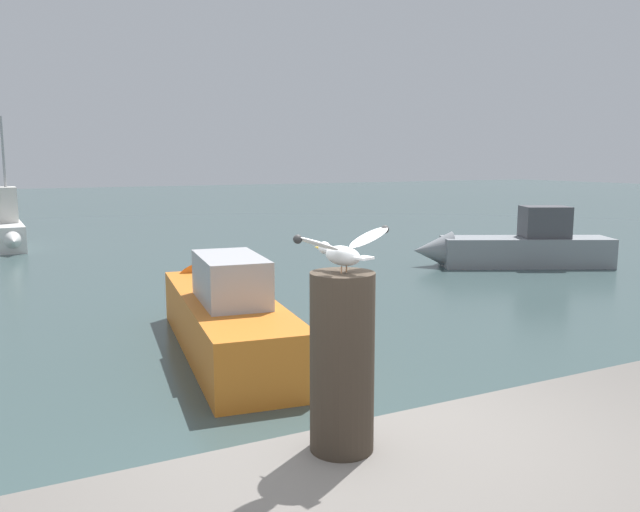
{
  "coord_description": "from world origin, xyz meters",
  "views": [
    {
      "loc": [
        -1.66,
        -3.06,
        2.62
      ],
      "look_at": [
        -0.12,
        -0.03,
        2.11
      ],
      "focal_mm": 36.07,
      "sensor_mm": 36.0,
      "label": 1
    }
  ],
  "objects_px": {
    "boat_orange": "(220,311)",
    "seagull": "(342,249)",
    "mooring_post": "(342,362)",
    "boat_white": "(10,228)",
    "boat_grey": "(512,247)"
  },
  "relations": [
    {
      "from": "mooring_post",
      "to": "boat_white",
      "type": "bearing_deg",
      "value": 93.68
    },
    {
      "from": "seagull",
      "to": "boat_grey",
      "type": "height_order",
      "value": "seagull"
    },
    {
      "from": "mooring_post",
      "to": "boat_orange",
      "type": "relative_size",
      "value": 0.18
    },
    {
      "from": "mooring_post",
      "to": "boat_white",
      "type": "height_order",
      "value": "boat_white"
    },
    {
      "from": "boat_orange",
      "to": "seagull",
      "type": "bearing_deg",
      "value": -102.06
    },
    {
      "from": "boat_grey",
      "to": "boat_white",
      "type": "distance_m",
      "value": 14.19
    },
    {
      "from": "boat_orange",
      "to": "boat_grey",
      "type": "xyz_separation_m",
      "value": [
        8.53,
        3.21,
        -0.01
      ]
    },
    {
      "from": "boat_orange",
      "to": "boat_grey",
      "type": "distance_m",
      "value": 9.11
    },
    {
      "from": "seagull",
      "to": "boat_grey",
      "type": "distance_m",
      "value": 13.41
    },
    {
      "from": "seagull",
      "to": "boat_orange",
      "type": "distance_m",
      "value": 6.18
    },
    {
      "from": "mooring_post",
      "to": "seagull",
      "type": "xyz_separation_m",
      "value": [
        -0.0,
        0.0,
        0.59
      ]
    },
    {
      "from": "boat_white",
      "to": "mooring_post",
      "type": "bearing_deg",
      "value": -86.32
    },
    {
      "from": "mooring_post",
      "to": "seagull",
      "type": "relative_size",
      "value": 1.46
    },
    {
      "from": "boat_orange",
      "to": "boat_white",
      "type": "bearing_deg",
      "value": 101.1
    },
    {
      "from": "boat_orange",
      "to": "boat_white",
      "type": "distance_m",
      "value": 12.48
    }
  ]
}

